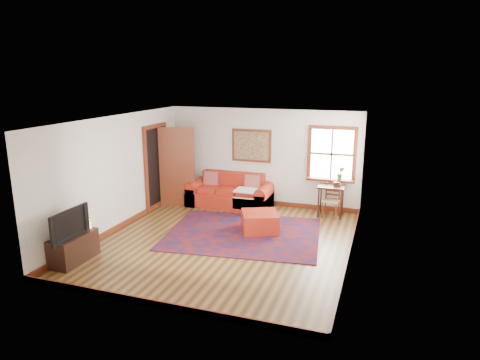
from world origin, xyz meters
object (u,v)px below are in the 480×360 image
at_px(side_table, 331,191).
at_px(media_cabinet, 74,248).
at_px(ladder_back_chair, 331,199).
at_px(red_leather_sofa, 230,195).
at_px(red_ottoman, 260,222).

distance_m(side_table, media_cabinet, 5.85).
bearing_deg(ladder_back_chair, side_table, 114.68).
distance_m(side_table, ladder_back_chair, 0.20).
bearing_deg(red_leather_sofa, ladder_back_chair, -0.69).
bearing_deg(ladder_back_chair, red_ottoman, -131.58).
relative_size(red_ottoman, side_table, 1.00).
xyz_separation_m(side_table, ladder_back_chair, (0.02, -0.05, -0.19)).
distance_m(ladder_back_chair, media_cabinet, 5.82).
bearing_deg(side_table, ladder_back_chair, -65.32).
height_order(red_leather_sofa, ladder_back_chair, red_leather_sofa).
bearing_deg(ladder_back_chair, red_leather_sofa, 179.31).
relative_size(red_ottoman, media_cabinet, 0.80).
bearing_deg(side_table, red_leather_sofa, -179.49).
distance_m(red_ottoman, side_table, 2.08).
height_order(red_leather_sofa, media_cabinet, red_leather_sofa).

